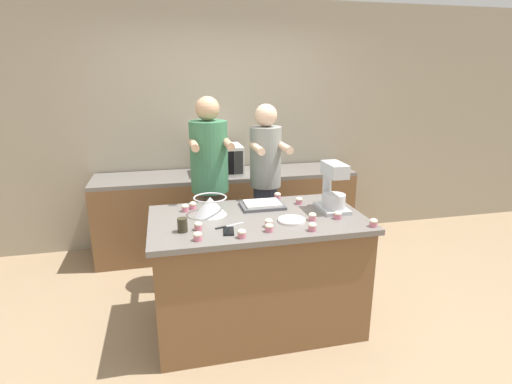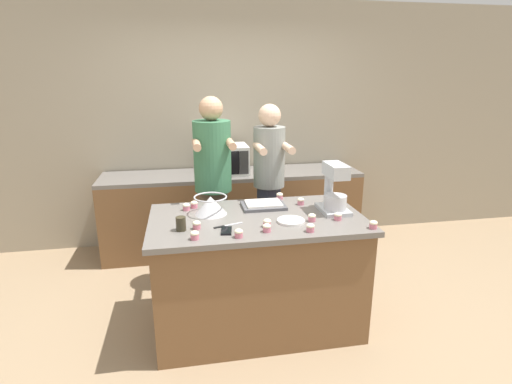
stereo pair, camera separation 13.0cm
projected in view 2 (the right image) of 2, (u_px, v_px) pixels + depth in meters
name	position (u px, v px, depth m)	size (l,w,h in m)	color
ground_plane	(257.00, 322.00, 3.22)	(16.00, 16.00, 0.00)	#937A5B
back_wall	(228.00, 126.00, 4.55)	(10.00, 0.06, 2.70)	gray
island_counter	(257.00, 271.00, 3.09)	(1.58, 0.90, 0.90)	brown
back_counter	(233.00, 211.00, 4.48)	(2.80, 0.60, 0.88)	brown
person_left	(214.00, 190.00, 3.58)	(0.34, 0.50, 1.74)	brown
person_right	(269.00, 189.00, 3.67)	(0.30, 0.48, 1.67)	#33384C
stand_mixer	(334.00, 191.00, 3.03)	(0.20, 0.30, 0.38)	#B2B7BC
mixing_bowl	(211.00, 205.00, 3.00)	(0.25, 0.25, 0.14)	#BCBCC1
baking_tray	(263.00, 205.00, 3.17)	(0.34, 0.25, 0.04)	#4C4C51
microwave_oven	(227.00, 159.00, 4.29)	(0.45, 0.40, 0.31)	silver
cell_phone	(226.00, 231.00, 2.68)	(0.09, 0.15, 0.01)	black
drinking_glass	(181.00, 224.00, 2.69)	(0.07, 0.07, 0.10)	#332D1E
small_plate	(291.00, 221.00, 2.86)	(0.20, 0.20, 0.02)	white
knife	(226.00, 226.00, 2.78)	(0.21, 0.09, 0.01)	#BCBCC1
cupcake_0	(194.00, 204.00, 3.15)	(0.06, 0.06, 0.06)	#D17084
cupcake_1	(310.00, 228.00, 2.67)	(0.06, 0.06, 0.06)	#D17084
cupcake_2	(338.00, 216.00, 2.89)	(0.06, 0.06, 0.06)	#D17084
cupcake_3	(267.00, 223.00, 2.76)	(0.06, 0.06, 0.06)	#D17084
cupcake_4	(373.00, 224.00, 2.73)	(0.06, 0.06, 0.06)	#D17084
cupcake_5	(239.00, 233.00, 2.58)	(0.06, 0.06, 0.06)	#D17084
cupcake_6	(280.00, 196.00, 3.37)	(0.06, 0.06, 0.06)	#D17084
cupcake_7	(267.00, 228.00, 2.67)	(0.06, 0.06, 0.06)	#D17084
cupcake_8	(186.00, 207.00, 3.10)	(0.06, 0.06, 0.06)	#D17084
cupcake_9	(197.00, 225.00, 2.72)	(0.06, 0.06, 0.06)	#D17084
cupcake_10	(301.00, 201.00, 3.23)	(0.06, 0.06, 0.06)	#D17084
cupcake_11	(312.00, 217.00, 2.87)	(0.06, 0.06, 0.06)	#D17084
cupcake_12	(195.00, 235.00, 2.55)	(0.06, 0.06, 0.06)	#D17084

